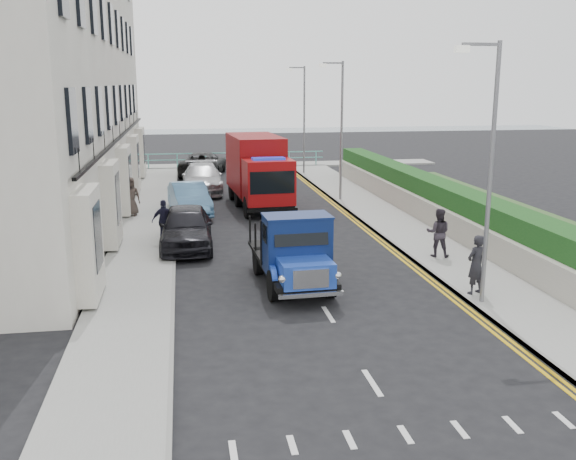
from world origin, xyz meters
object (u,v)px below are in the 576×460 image
(lamp_far, at_px, (302,114))
(red_lorry, at_px, (258,170))
(lamp_mid, at_px, (339,123))
(lamp_near, at_px, (487,160))
(bedford_lorry, at_px, (296,256))
(parked_car_front, at_px, (186,227))
(pedestrian_east_near, at_px, (476,265))

(lamp_far, height_order, red_lorry, lamp_far)
(lamp_mid, xyz_separation_m, lamp_far, (0.00, 10.00, 0.00))
(lamp_near, relative_size, lamp_mid, 1.00)
(bedford_lorry, height_order, red_lorry, red_lorry)
(lamp_near, bearing_deg, parked_car_front, 135.44)
(bedford_lorry, distance_m, parked_car_front, 6.33)
(lamp_near, bearing_deg, pedestrian_east_near, 71.90)
(lamp_near, xyz_separation_m, red_lorry, (-4.22, 15.28, -2.17))
(bedford_lorry, bearing_deg, lamp_far, 76.43)
(lamp_near, distance_m, pedestrian_east_near, 3.11)
(parked_car_front, distance_m, pedestrian_east_near, 10.62)
(red_lorry, relative_size, pedestrian_east_near, 3.92)
(lamp_far, relative_size, parked_car_front, 1.51)
(red_lorry, bearing_deg, lamp_far, 64.72)
(lamp_mid, height_order, lamp_far, same)
(bedford_lorry, bearing_deg, pedestrian_east_near, -19.14)
(lamp_mid, xyz_separation_m, bedford_lorry, (-4.67, -13.85, -2.96))
(lamp_mid, xyz_separation_m, red_lorry, (-4.22, -0.72, -2.17))
(pedestrian_east_near, bearing_deg, bedford_lorry, -41.17)
(bedford_lorry, distance_m, pedestrian_east_near, 5.11)
(lamp_far, bearing_deg, pedestrian_east_near, -89.50)
(red_lorry, bearing_deg, lamp_near, -78.37)
(lamp_near, height_order, bedford_lorry, lamp_near)
(lamp_far, bearing_deg, red_lorry, -111.48)
(red_lorry, xyz_separation_m, parked_car_front, (-3.56, -7.62, -1.03))
(lamp_far, bearing_deg, parked_car_front, -112.98)
(parked_car_front, bearing_deg, red_lorry, 66.35)
(lamp_near, distance_m, bedford_lorry, 5.93)
(lamp_mid, distance_m, parked_car_front, 11.85)
(pedestrian_east_near, bearing_deg, lamp_mid, -113.69)
(red_lorry, height_order, parked_car_front, red_lorry)
(bedford_lorry, xyz_separation_m, pedestrian_east_near, (4.89, -1.46, -0.07))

